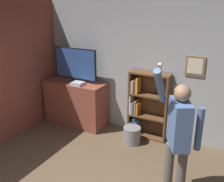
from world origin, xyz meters
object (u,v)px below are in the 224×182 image
at_px(television, 75,64).
at_px(waste_bin, 132,135).
at_px(game_console, 78,84).
at_px(bookshelf, 145,106).
at_px(person, 178,133).

height_order(television, waste_bin, television).
relative_size(game_console, waste_bin, 0.71).
height_order(game_console, bookshelf, bookshelf).
distance_m(television, waste_bin, 1.93).
distance_m(bookshelf, waste_bin, 0.64).
bearing_deg(bookshelf, waste_bin, -103.71).
height_order(person, waste_bin, person).
height_order(game_console, person, person).
xyz_separation_m(bookshelf, waste_bin, (-0.10, -0.41, -0.49)).
bearing_deg(game_console, waste_bin, -2.83).
bearing_deg(television, person, -27.69).
bearing_deg(person, bookshelf, -173.19).
relative_size(bookshelf, waste_bin, 4.01).
distance_m(game_console, waste_bin, 1.56).
distance_m(game_console, person, 2.70).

